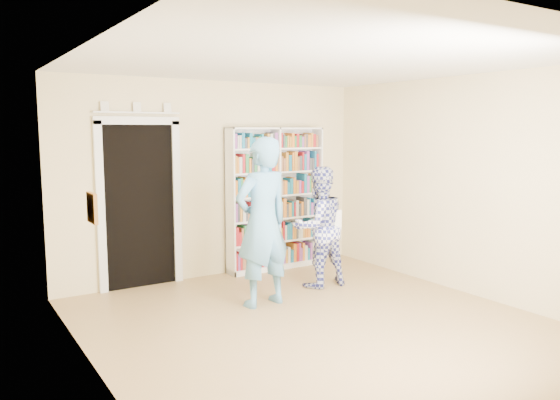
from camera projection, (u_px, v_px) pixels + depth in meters
name	position (u px, v px, depth m)	size (l,w,h in m)	color
floor	(323.00, 327.00, 5.66)	(5.00, 5.00, 0.00)	#A17F4E
ceiling	(326.00, 61.00, 5.31)	(5.00, 5.00, 0.00)	white
wall_back	(216.00, 179.00, 7.58)	(4.50, 4.50, 0.00)	beige
wall_left	(96.00, 217.00, 4.29)	(5.00, 5.00, 0.00)	beige
wall_right	(472.00, 186.00, 6.68)	(5.00, 5.00, 0.00)	beige
bookshelf	(275.00, 198.00, 7.95)	(1.50, 0.28, 2.07)	white
doorway	(140.00, 197.00, 7.00)	(1.10, 0.08, 2.43)	black
wall_art	(92.00, 208.00, 4.46)	(0.03, 0.25, 0.25)	brown
man_blue	(262.00, 222.00, 6.27)	(0.71, 0.47, 1.96)	#5C9ECE
man_plaid	(319.00, 227.00, 7.07)	(0.76, 0.59, 1.57)	navy
paper_sheet	(335.00, 220.00, 6.96)	(0.19, 0.01, 0.26)	white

